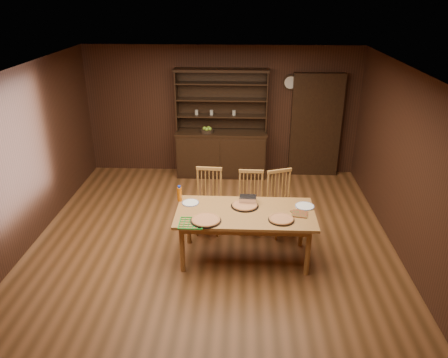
{
  "coord_description": "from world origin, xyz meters",
  "views": [
    {
      "loc": [
        0.45,
        -5.68,
        3.6
      ],
      "look_at": [
        0.16,
        0.4,
        0.93
      ],
      "focal_mm": 35.0,
      "sensor_mm": 36.0,
      "label": 1
    }
  ],
  "objects_px": {
    "chair_center": "(250,200)",
    "chair_right": "(281,201)",
    "dining_table": "(245,217)",
    "china_hutch": "(221,148)",
    "chair_left": "(209,198)",
    "juice_bottle": "(179,194)"
  },
  "relations": [
    {
      "from": "chair_center",
      "to": "chair_right",
      "type": "relative_size",
      "value": 0.96
    },
    {
      "from": "dining_table",
      "to": "chair_right",
      "type": "relative_size",
      "value": 1.86
    },
    {
      "from": "china_hutch",
      "to": "chair_left",
      "type": "relative_size",
      "value": 2.09
    },
    {
      "from": "dining_table",
      "to": "chair_right",
      "type": "distance_m",
      "value": 0.96
    },
    {
      "from": "chair_right",
      "to": "china_hutch",
      "type": "bearing_deg",
      "value": 93.81
    },
    {
      "from": "china_hutch",
      "to": "chair_left",
      "type": "distance_m",
      "value": 2.26
    },
    {
      "from": "dining_table",
      "to": "chair_left",
      "type": "distance_m",
      "value": 1.0
    },
    {
      "from": "chair_left",
      "to": "juice_bottle",
      "type": "distance_m",
      "value": 0.71
    },
    {
      "from": "china_hutch",
      "to": "chair_center",
      "type": "distance_m",
      "value": 2.31
    },
    {
      "from": "china_hutch",
      "to": "juice_bottle",
      "type": "bearing_deg",
      "value": -99.5
    },
    {
      "from": "chair_right",
      "to": "dining_table",
      "type": "bearing_deg",
      "value": -146.37
    },
    {
      "from": "chair_center",
      "to": "chair_right",
      "type": "bearing_deg",
      "value": -5.31
    },
    {
      "from": "chair_left",
      "to": "juice_bottle",
      "type": "relative_size",
      "value": 4.36
    },
    {
      "from": "chair_center",
      "to": "chair_left",
      "type": "bearing_deg",
      "value": -176.79
    },
    {
      "from": "chair_left",
      "to": "chair_right",
      "type": "xyz_separation_m",
      "value": [
        1.13,
        -0.03,
        -0.0
      ]
    },
    {
      "from": "chair_right",
      "to": "juice_bottle",
      "type": "relative_size",
      "value": 4.34
    },
    {
      "from": "dining_table",
      "to": "chair_left",
      "type": "xyz_separation_m",
      "value": [
        -0.58,
        0.81,
        -0.12
      ]
    },
    {
      "from": "dining_table",
      "to": "chair_right",
      "type": "bearing_deg",
      "value": 54.45
    },
    {
      "from": "chair_center",
      "to": "juice_bottle",
      "type": "distance_m",
      "value": 1.22
    },
    {
      "from": "china_hutch",
      "to": "chair_left",
      "type": "xyz_separation_m",
      "value": [
        -0.08,
        -2.26,
        -0.04
      ]
    },
    {
      "from": "china_hutch",
      "to": "chair_right",
      "type": "relative_size",
      "value": 2.1
    },
    {
      "from": "china_hutch",
      "to": "chair_left",
      "type": "bearing_deg",
      "value": -92.08
    }
  ]
}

